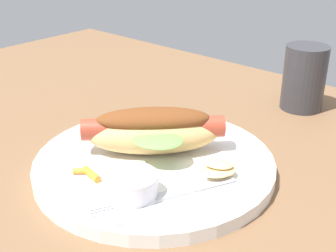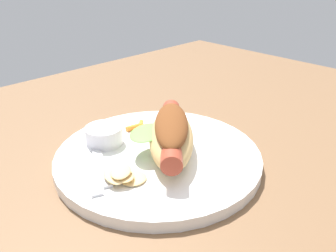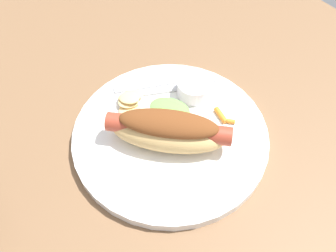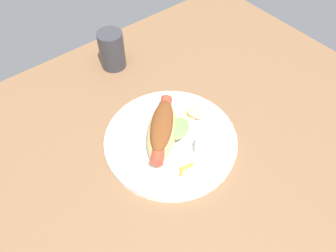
% 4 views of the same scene
% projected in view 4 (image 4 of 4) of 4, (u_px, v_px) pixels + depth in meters
% --- Properties ---
extents(ground_plane, '(1.20, 0.90, 0.02)m').
position_uv_depth(ground_plane, '(164.00, 161.00, 0.70)').
color(ground_plane, brown).
extents(plate, '(0.29, 0.29, 0.02)m').
position_uv_depth(plate, '(171.00, 140.00, 0.71)').
color(plate, white).
rests_on(plate, ground_plane).
extents(hot_dog, '(0.16, 0.16, 0.06)m').
position_uv_depth(hot_dog, '(162.00, 129.00, 0.68)').
color(hot_dog, tan).
rests_on(hot_dog, plate).
extents(sauce_ramekin, '(0.05, 0.05, 0.03)m').
position_uv_depth(sauce_ramekin, '(208.00, 148.00, 0.67)').
color(sauce_ramekin, white).
rests_on(sauce_ramekin, plate).
extents(fork, '(0.08, 0.15, 0.00)m').
position_uv_depth(fork, '(209.00, 137.00, 0.70)').
color(fork, silver).
rests_on(fork, plate).
extents(knife, '(0.07, 0.15, 0.00)m').
position_uv_depth(knife, '(215.00, 131.00, 0.71)').
color(knife, silver).
rests_on(knife, plate).
extents(chips_pile, '(0.06, 0.06, 0.02)m').
position_uv_depth(chips_pile, '(192.00, 113.00, 0.74)').
color(chips_pile, '#E9C27B').
rests_on(chips_pile, plate).
extents(carrot_garnish, '(0.04, 0.02, 0.01)m').
position_uv_depth(carrot_garnish, '(185.00, 168.00, 0.65)').
color(carrot_garnish, orange).
rests_on(carrot_garnish, plate).
extents(drinking_cup, '(0.07, 0.07, 0.10)m').
position_uv_depth(drinking_cup, '(112.00, 50.00, 0.84)').
color(drinking_cup, '#333338').
rests_on(drinking_cup, ground_plane).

